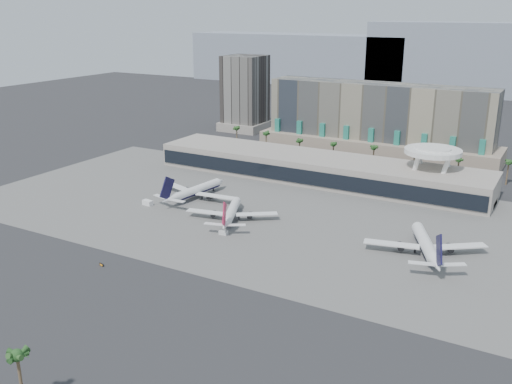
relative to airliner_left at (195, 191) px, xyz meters
The scene contains 15 objects.
ground 65.93m from the airliner_left, 56.56° to the right, with size 900.00×900.00×0.00m, color #232326.
apron_pad 36.46m from the airliner_left, ahead, with size 260.00×130.00×0.06m, color #5B5B59.
mountain_ridge 420.81m from the airliner_left, 81.21° to the left, with size 680.00×60.00×70.00m.
hotel 128.79m from the airliner_left, 68.83° to the left, with size 140.00×30.00×42.00m.
office_tower 157.68m from the airliner_left, 112.04° to the left, with size 30.00×30.00×52.00m.
terminal 65.86m from the airliner_left, 56.55° to the left, with size 170.00×32.50×14.50m.
saucer_structure 110.80m from the airliner_left, 33.78° to the left, with size 26.00×26.00×21.89m.
palm_row 100.15m from the airliner_left, 64.34° to the left, with size 157.80×2.80×13.10m.
airliner_left is the anchor object (origin of this frame).
airliner_centre 33.33m from the airliner_left, 28.75° to the right, with size 35.90×37.00×13.56m.
airliner_right 107.59m from the airliner_left, ahead, with size 40.39×41.58×15.39m.
service_vehicle_a 22.55m from the airliner_left, 124.70° to the right, with size 4.72×2.31×2.31m, color white.
service_vehicle_b 46.80m from the airliner_left, 41.64° to the right, with size 3.26×1.86×1.67m, color silver.
taxiway_sign 76.33m from the airliner_left, 79.29° to the right, with size 2.11×0.76×0.95m.
near_palm_b 146.25m from the airliner_left, 69.47° to the right, with size 6.00×6.00×14.86m.
Camera 1 is at (109.29, -147.05, 82.72)m, focal length 40.00 mm.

